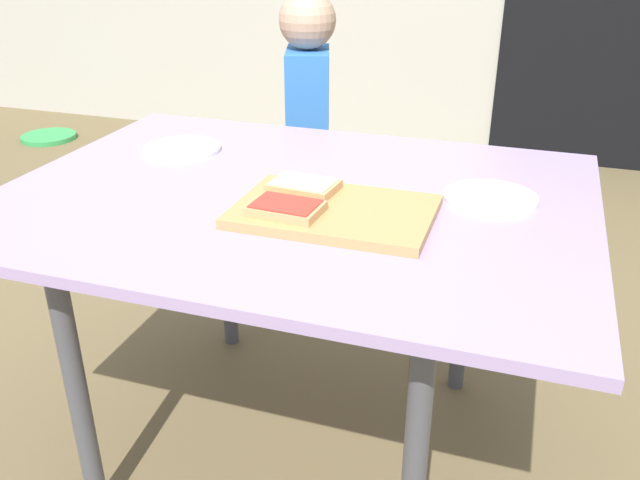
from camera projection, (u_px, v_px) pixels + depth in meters
The scene contains 9 objects.
ground_plane at pixel (298, 439), 1.74m from camera, with size 16.00×16.00×0.00m, color brown.
dining_table at pixel (294, 221), 1.47m from camera, with size 1.25×0.94×0.69m.
cutting_board at pixel (334, 212), 1.32m from camera, with size 0.39×0.26×0.02m, color tan.
pizza_slice_far_left at pixel (304, 186), 1.39m from camera, with size 0.15×0.11×0.02m.
pizza_slice_near_left at pixel (286, 208), 1.29m from camera, with size 0.14×0.10×0.02m.
plate_white_left at pixel (182, 149), 1.70m from camera, with size 0.20×0.20×0.01m, color white.
plate_white_right at pixel (490, 198), 1.40m from camera, with size 0.20×0.20×0.01m, color white.
child_left at pixel (308, 119), 2.29m from camera, with size 0.21×0.27×1.01m.
garden_hose_coil at pixel (49, 137), 4.07m from camera, with size 0.32×0.32×0.03m, color green.
Camera 1 is at (0.48, -1.25, 1.22)m, focal length 37.64 mm.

